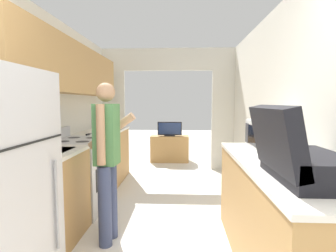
{
  "coord_description": "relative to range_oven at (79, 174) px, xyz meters",
  "views": [
    {
      "loc": [
        0.27,
        -0.98,
        1.41
      ],
      "look_at": [
        0.11,
        2.26,
        1.11
      ],
      "focal_mm": 28.0,
      "sensor_mm": 36.0,
      "label": 1
    }
  ],
  "objects": [
    {
      "name": "wall_far_with_doorway",
      "position": [
        1.05,
        2.18,
        0.99
      ],
      "size": [
        3.12,
        0.06,
        2.5
      ],
      "color": "silver",
      "rests_on": "ground_plane"
    },
    {
      "name": "suitcase",
      "position": [
        2.04,
        -1.64,
        0.6
      ],
      "size": [
        0.49,
        0.67,
        0.46
      ],
      "color": "black",
      "rests_on": "counter_right"
    },
    {
      "name": "counter_right",
      "position": [
        2.11,
        -1.17,
        -0.01
      ],
      "size": [
        0.62,
        1.99,
        0.93
      ],
      "color": "#B2844C",
      "rests_on": "ground_plane"
    },
    {
      "name": "knife",
      "position": [
        -0.03,
        0.5,
        0.47
      ],
      "size": [
        0.05,
        0.29,
        0.02
      ],
      "rotation": [
        0.0,
        0.0,
        -0.08
      ],
      "color": "#B7B7BC",
      "rests_on": "counter_left"
    },
    {
      "name": "television",
      "position": [
        1.06,
        2.83,
        0.3
      ],
      "size": [
        0.57,
        0.16,
        0.33
      ],
      "color": "black",
      "rests_on": "tv_cabinet"
    },
    {
      "name": "wall_left",
      "position": [
        -0.26,
        -0.31,
        1.02
      ],
      "size": [
        0.38,
        6.84,
        2.5
      ],
      "color": "silver",
      "rests_on": "ground_plane"
    },
    {
      "name": "range_oven",
      "position": [
        0.0,
        0.0,
        0.0
      ],
      "size": [
        0.66,
        0.79,
        1.07
      ],
      "color": "#B7B7BC",
      "rests_on": "ground_plane"
    },
    {
      "name": "wall_right",
      "position": [
        2.44,
        -0.67,
        0.78
      ],
      "size": [
        0.06,
        6.84,
        2.5
      ],
      "color": "silver",
      "rests_on": "ground_plane"
    },
    {
      "name": "microwave",
      "position": [
        2.22,
        -0.57,
        0.6
      ],
      "size": [
        0.35,
        0.51,
        0.29
      ],
      "color": "white",
      "rests_on": "counter_right"
    },
    {
      "name": "counter_left",
      "position": [
        -0.01,
        0.32,
        -0.0
      ],
      "size": [
        0.62,
        3.19,
        0.93
      ],
      "color": "#B2844C",
      "rests_on": "ground_plane"
    },
    {
      "name": "person",
      "position": [
        0.59,
        -0.76,
        0.38
      ],
      "size": [
        0.51,
        0.39,
        1.59
      ],
      "rotation": [
        0.0,
        0.0,
        1.49
      ],
      "color": "#384266",
      "rests_on": "ground_plane"
    },
    {
      "name": "tv_cabinet",
      "position": [
        1.06,
        2.87,
        -0.16
      ],
      "size": [
        0.89,
        0.42,
        0.61
      ],
      "color": "#B2844C",
      "rests_on": "ground_plane"
    }
  ]
}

